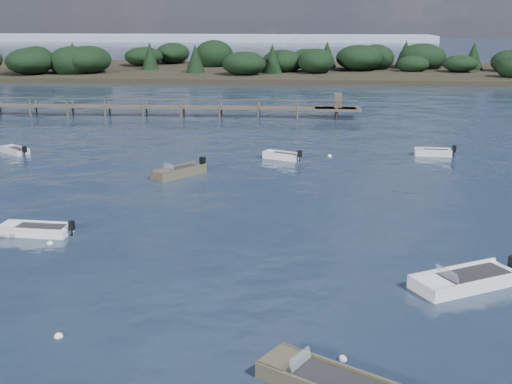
# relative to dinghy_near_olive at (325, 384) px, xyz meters

# --- Properties ---
(ground) EXTENTS (400.00, 400.00, 0.00)m
(ground) POSITION_rel_dinghy_near_olive_xyz_m (-0.80, 64.73, -0.15)
(ground) COLOR #152031
(ground) RESTS_ON ground
(dinghy_near_olive) EXTENTS (4.48, 3.61, 1.13)m
(dinghy_near_olive) POSITION_rel_dinghy_near_olive_xyz_m (0.00, 0.00, 0.00)
(dinghy_near_olive) COLOR brown
(dinghy_near_olive) RESTS_ON ground
(tender_far_grey_b) EXTENTS (3.29, 1.40, 1.11)m
(tender_far_grey_b) POSITION_rel_dinghy_near_olive_xyz_m (9.92, 34.18, 0.01)
(tender_far_grey_b) COLOR silver
(tender_far_grey_b) RESTS_ON ground
(dinghy_mid_grey) EXTENTS (4.05, 1.67, 1.01)m
(dinghy_mid_grey) POSITION_rel_dinghy_near_olive_xyz_m (-14.75, 13.38, -0.01)
(dinghy_mid_grey) COLOR white
(dinghy_mid_grey) RESTS_ON ground
(tender_far_white) EXTENTS (3.14, 2.22, 1.08)m
(tender_far_white) POSITION_rel_dinghy_near_olive_xyz_m (-2.34, 32.07, 0.01)
(tender_far_white) COLOR white
(tender_far_white) RESTS_ON ground
(dinghy_extra_b) EXTENTS (3.66, 3.99, 1.33)m
(dinghy_extra_b) POSITION_rel_dinghy_near_olive_xyz_m (-9.46, 26.14, 0.03)
(dinghy_extra_b) COLOR brown
(dinghy_extra_b) RESTS_ON ground
(dinghy_mid_white_a) EXTENTS (5.08, 3.87, 1.21)m
(dinghy_mid_white_a) POSITION_rel_dinghy_near_olive_xyz_m (6.25, 8.16, 0.01)
(dinghy_mid_white_a) COLOR white
(dinghy_mid_white_a) RESTS_ON ground
(tender_far_grey) EXTENTS (2.92, 2.60, 1.01)m
(tender_far_grey) POSITION_rel_dinghy_near_olive_xyz_m (-24.38, 32.66, -0.01)
(tender_far_grey) COLOR silver
(tender_far_grey) RESTS_ON ground
(buoy_a) EXTENTS (0.32, 0.32, 0.32)m
(buoy_a) POSITION_rel_dinghy_near_olive_xyz_m (0.63, 1.72, -0.15)
(buoy_a) COLOR white
(buoy_a) RESTS_ON ground
(buoy_c) EXTENTS (0.32, 0.32, 0.32)m
(buoy_c) POSITION_rel_dinghy_near_olive_xyz_m (-13.41, 11.93, -0.15)
(buoy_c) COLOR white
(buoy_c) RESTS_ON ground
(buoy_e) EXTENTS (0.32, 0.32, 0.32)m
(buoy_e) POSITION_rel_dinghy_near_olive_xyz_m (1.54, 33.29, -0.15)
(buoy_e) COLOR white
(buoy_e) RESTS_ON ground
(buoy_extra_a) EXTENTS (0.32, 0.32, 0.32)m
(buoy_extra_a) POSITION_rel_dinghy_near_olive_xyz_m (-9.49, 2.61, -0.15)
(buoy_extra_a) COLOR white
(buoy_extra_a) RESTS_ON ground
(jetty) EXTENTS (64.50, 3.20, 3.40)m
(jetty) POSITION_rel_dinghy_near_olive_xyz_m (-22.55, 52.73, 0.84)
(jetty) COLOR #4D4339
(jetty) RESTS_ON ground
(far_headland) EXTENTS (190.00, 40.00, 5.80)m
(far_headland) POSITION_rel_dinghy_near_olive_xyz_m (24.20, 104.73, 1.82)
(far_headland) COLOR black
(far_headland) RESTS_ON ground
(distant_haze) EXTENTS (280.00, 20.00, 2.40)m
(distant_haze) POSITION_rel_dinghy_near_olive_xyz_m (-90.80, 234.73, -0.15)
(distant_haze) COLOR #8A9CAB
(distant_haze) RESTS_ON ground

